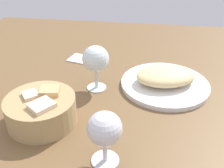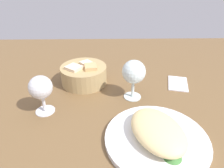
{
  "view_description": "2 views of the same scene",
  "coord_description": "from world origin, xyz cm",
  "px_view_note": "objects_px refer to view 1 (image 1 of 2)",
  "views": [
    {
      "loc": [
        -7.57,
        59.09,
        41.75
      ],
      "look_at": [
        1.1,
        -0.07,
        5.5
      ],
      "focal_mm": 41.55,
      "sensor_mm": 36.0,
      "label": 1
    },
    {
      "loc": [
        -51.54,
        2.08,
        39.62
      ],
      "look_at": [
        6.2,
        0.91,
        5.56
      ],
      "focal_mm": 32.77,
      "sensor_mm": 36.0,
      "label": 2
    }
  ],
  "objects_px": {
    "wine_glass_near": "(96,60)",
    "wine_glass_far": "(105,131)",
    "plate": "(165,84)",
    "folded_napkin": "(84,59)",
    "bread_basket": "(42,110)"
  },
  "relations": [
    {
      "from": "wine_glass_near",
      "to": "wine_glass_far",
      "type": "height_order",
      "value": "wine_glass_near"
    },
    {
      "from": "plate",
      "to": "folded_napkin",
      "type": "bearing_deg",
      "value": -26.39
    },
    {
      "from": "folded_napkin",
      "to": "bread_basket",
      "type": "bearing_deg",
      "value": -78.38
    },
    {
      "from": "wine_glass_near",
      "to": "folded_napkin",
      "type": "distance_m",
      "value": 0.22
    },
    {
      "from": "wine_glass_near",
      "to": "plate",
      "type": "bearing_deg",
      "value": -168.84
    },
    {
      "from": "bread_basket",
      "to": "wine_glass_far",
      "type": "relative_size",
      "value": 1.39
    },
    {
      "from": "plate",
      "to": "bread_basket",
      "type": "bearing_deg",
      "value": 35.15
    },
    {
      "from": "wine_glass_far",
      "to": "plate",
      "type": "bearing_deg",
      "value": -112.22
    },
    {
      "from": "bread_basket",
      "to": "folded_napkin",
      "type": "relative_size",
      "value": 1.55
    },
    {
      "from": "plate",
      "to": "wine_glass_far",
      "type": "distance_m",
      "value": 0.35
    },
    {
      "from": "wine_glass_near",
      "to": "wine_glass_far",
      "type": "relative_size",
      "value": 1.11
    },
    {
      "from": "bread_basket",
      "to": "wine_glass_far",
      "type": "distance_m",
      "value": 0.21
    },
    {
      "from": "folded_napkin",
      "to": "plate",
      "type": "bearing_deg",
      "value": -12.04
    },
    {
      "from": "plate",
      "to": "wine_glass_far",
      "type": "xyz_separation_m",
      "value": [
        0.13,
        0.32,
        0.08
      ]
    },
    {
      "from": "bread_basket",
      "to": "folded_napkin",
      "type": "height_order",
      "value": "bread_basket"
    }
  ]
}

